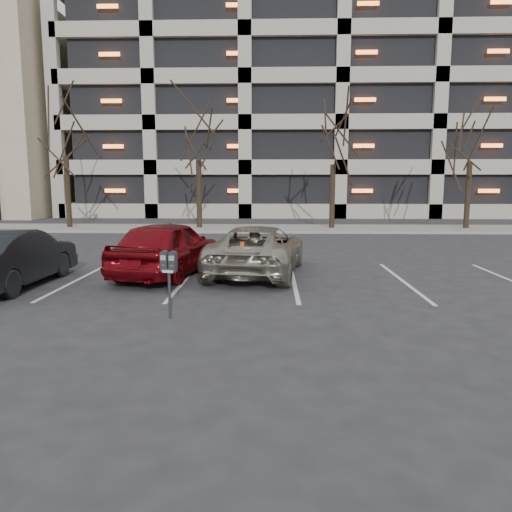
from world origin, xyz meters
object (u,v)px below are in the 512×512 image
Objects in this scene: tree_c at (334,124)px; tree_d at (472,119)px; car_dark at (12,258)px; parking_meter at (169,268)px; suv_silver at (257,250)px; car_red at (168,248)px; tree_b at (198,116)px; tree_a at (63,110)px.

tree_c is 0.97× the size of tree_d.
car_dark is at bearing -138.42° from tree_d.
parking_meter is at bearing -106.23° from tree_c.
parking_meter is at bearing 148.84° from car_dark.
parking_meter is 4.84m from suv_silver.
car_red is (-5.99, -13.04, -4.71)m from tree_c.
tree_d is 17.31m from suv_silver.
tree_c is at bearing 0.00° from tree_b.
tree_b reaches higher than parking_meter.
tree_d is (7.00, 0.00, 0.18)m from tree_c.
car_dark is at bearing 36.36° from car_red.
tree_a is 1.93× the size of car_red.
car_dark reaches higher than suv_silver.
tree_a is 2.01× the size of car_dark.
tree_b is 14.22m from suv_silver.
suv_silver is (3.44, -12.79, -5.18)m from tree_b.
suv_silver reaches higher than parking_meter.
tree_c is at bearing 0.00° from tree_a.
parking_meter is at bearing -124.76° from tree_d.
tree_d is at bearing 70.30° from parking_meter.
tree_b is 1.07× the size of tree_c.
tree_b is 14.00m from tree_d.
suv_silver is (1.50, 4.59, -0.29)m from parking_meter.
tree_c reaches higher than car_dark.
tree_c is 7.00m from tree_d.
tree_d reaches higher than suv_silver.
suv_silver is at bearing -74.94° from tree_b.
car_red is at bearing -114.68° from tree_c.
car_red is at bearing -58.44° from tree_a.
tree_b reaches higher than suv_silver.
suv_silver is 6.18m from car_dark.
tree_c is 18.65m from parking_meter.
tree_b reaches higher than car_dark.
suv_silver is at bearing 86.97° from parking_meter.
tree_c is at bearing -97.71° from suv_silver.
tree_b is at bearing 180.00° from tree_c.
car_red is at bearing 117.19° from parking_meter.
car_dark is at bearing 24.99° from suv_silver.
car_red reaches higher than suv_silver.
car_red is at bearing 13.81° from suv_silver.
car_dark is at bearing -99.57° from tree_b.
car_dark is (-4.40, 2.77, -0.26)m from parking_meter.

